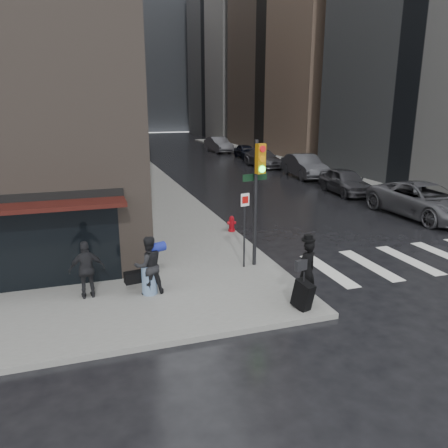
{
  "coord_description": "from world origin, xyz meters",
  "views": [
    {
      "loc": [
        -3.85,
        -10.63,
        5.29
      ],
      "look_at": [
        0.57,
        3.0,
        1.3
      ],
      "focal_mm": 35.0,
      "sensor_mm": 36.0,
      "label": 1
    }
  ],
  "objects_px": {
    "parked_car_3": "(263,158)",
    "parked_car_4": "(246,151)",
    "man_greycoat": "(87,270)",
    "man_jeans": "(148,265)",
    "parked_car_1": "(345,181)",
    "parked_car_0": "(424,200)",
    "fire_hydrant": "(232,224)",
    "man_overcoat": "(306,274)",
    "parked_car_2": "(304,166)",
    "traffic_light": "(256,187)",
    "parked_car_5": "(219,145)"
  },
  "relations": [
    {
      "from": "parked_car_2",
      "to": "man_jeans",
      "type": "bearing_deg",
      "value": -124.63
    },
    {
      "from": "man_greycoat",
      "to": "parked_car_4",
      "type": "relative_size",
      "value": 0.41
    },
    {
      "from": "parked_car_4",
      "to": "fire_hydrant",
      "type": "bearing_deg",
      "value": -109.19
    },
    {
      "from": "parked_car_1",
      "to": "fire_hydrant",
      "type": "bearing_deg",
      "value": -142.24
    },
    {
      "from": "man_overcoat",
      "to": "parked_car_0",
      "type": "relative_size",
      "value": 0.31
    },
    {
      "from": "traffic_light",
      "to": "fire_hydrant",
      "type": "xyz_separation_m",
      "value": [
        0.56,
        3.97,
        -2.32
      ]
    },
    {
      "from": "man_greycoat",
      "to": "parked_car_3",
      "type": "xyz_separation_m",
      "value": [
        14.83,
        22.95,
        -0.24
      ]
    },
    {
      "from": "traffic_light",
      "to": "parked_car_0",
      "type": "distance_m",
      "value": 11.1
    },
    {
      "from": "parked_car_0",
      "to": "parked_car_1",
      "type": "distance_m",
      "value": 6.08
    },
    {
      "from": "parked_car_3",
      "to": "parked_car_4",
      "type": "distance_m",
      "value": 6.11
    },
    {
      "from": "man_jeans",
      "to": "parked_car_3",
      "type": "xyz_separation_m",
      "value": [
        13.22,
        23.22,
        -0.28
      ]
    },
    {
      "from": "man_jeans",
      "to": "parked_car_4",
      "type": "distance_m",
      "value": 32.44
    },
    {
      "from": "fire_hydrant",
      "to": "parked_car_2",
      "type": "distance_m",
      "value": 15.52
    },
    {
      "from": "man_greycoat",
      "to": "parked_car_2",
      "type": "height_order",
      "value": "man_greycoat"
    },
    {
      "from": "fire_hydrant",
      "to": "parked_car_1",
      "type": "xyz_separation_m",
      "value": [
        9.26,
        5.99,
        0.31
      ]
    },
    {
      "from": "man_jeans",
      "to": "parked_car_4",
      "type": "bearing_deg",
      "value": -125.2
    },
    {
      "from": "parked_car_3",
      "to": "parked_car_5",
      "type": "xyz_separation_m",
      "value": [
        -0.2,
        12.14,
        0.11
      ]
    },
    {
      "from": "parked_car_0",
      "to": "parked_car_5",
      "type": "xyz_separation_m",
      "value": [
        -0.8,
        30.36,
        0.0
      ]
    },
    {
      "from": "parked_car_1",
      "to": "parked_car_2",
      "type": "height_order",
      "value": "parked_car_2"
    },
    {
      "from": "traffic_light",
      "to": "parked_car_4",
      "type": "bearing_deg",
      "value": 56.83
    },
    {
      "from": "man_greycoat",
      "to": "parked_car_1",
      "type": "distance_m",
      "value": 18.52
    },
    {
      "from": "parked_car_2",
      "to": "man_overcoat",
      "type": "bearing_deg",
      "value": -113.5
    },
    {
      "from": "man_overcoat",
      "to": "man_greycoat",
      "type": "bearing_deg",
      "value": -37.69
    },
    {
      "from": "man_overcoat",
      "to": "parked_car_1",
      "type": "relative_size",
      "value": 0.42
    },
    {
      "from": "man_jeans",
      "to": "man_greycoat",
      "type": "height_order",
      "value": "man_jeans"
    },
    {
      "from": "traffic_light",
      "to": "parked_car_1",
      "type": "xyz_separation_m",
      "value": [
        9.82,
        9.96,
        -2.02
      ]
    },
    {
      "from": "parked_car_1",
      "to": "parked_car_4",
      "type": "height_order",
      "value": "parked_car_1"
    },
    {
      "from": "man_overcoat",
      "to": "parked_car_4",
      "type": "bearing_deg",
      "value": -125.27
    },
    {
      "from": "parked_car_1",
      "to": "parked_car_0",
      "type": "bearing_deg",
      "value": -81.42
    },
    {
      "from": "parked_car_0",
      "to": "parked_car_5",
      "type": "bearing_deg",
      "value": 89.7
    },
    {
      "from": "man_overcoat",
      "to": "parked_car_0",
      "type": "bearing_deg",
      "value": -163.07
    },
    {
      "from": "parked_car_1",
      "to": "parked_car_4",
      "type": "xyz_separation_m",
      "value": [
        0.51,
        18.22,
        -0.08
      ]
    },
    {
      "from": "parked_car_4",
      "to": "parked_car_2",
      "type": "bearing_deg",
      "value": -87.27
    },
    {
      "from": "parked_car_4",
      "to": "parked_car_5",
      "type": "height_order",
      "value": "parked_car_5"
    },
    {
      "from": "traffic_light",
      "to": "parked_car_0",
      "type": "height_order",
      "value": "traffic_light"
    },
    {
      "from": "fire_hydrant",
      "to": "parked_car_0",
      "type": "distance_m",
      "value": 9.66
    },
    {
      "from": "parked_car_5",
      "to": "man_jeans",
      "type": "bearing_deg",
      "value": -114.6
    },
    {
      "from": "fire_hydrant",
      "to": "parked_car_5",
      "type": "relative_size",
      "value": 0.13
    },
    {
      "from": "parked_car_2",
      "to": "parked_car_4",
      "type": "relative_size",
      "value": 1.29
    },
    {
      "from": "traffic_light",
      "to": "parked_car_1",
      "type": "relative_size",
      "value": 0.92
    },
    {
      "from": "parked_car_4",
      "to": "parked_car_3",
      "type": "bearing_deg",
      "value": -93.93
    },
    {
      "from": "parked_car_2",
      "to": "parked_car_4",
      "type": "xyz_separation_m",
      "value": [
        0.01,
        12.14,
        -0.17
      ]
    },
    {
      "from": "parked_car_0",
      "to": "parked_car_4",
      "type": "height_order",
      "value": "parked_car_0"
    },
    {
      "from": "parked_car_3",
      "to": "parked_car_0",
      "type": "bearing_deg",
      "value": -90.91
    },
    {
      "from": "man_jeans",
      "to": "parked_car_4",
      "type": "height_order",
      "value": "man_jeans"
    },
    {
      "from": "man_greycoat",
      "to": "man_overcoat",
      "type": "bearing_deg",
      "value": 155.53
    },
    {
      "from": "man_greycoat",
      "to": "man_jeans",
      "type": "bearing_deg",
      "value": 166.35
    },
    {
      "from": "man_greycoat",
      "to": "traffic_light",
      "type": "height_order",
      "value": "traffic_light"
    },
    {
      "from": "parked_car_0",
      "to": "parked_car_4",
      "type": "relative_size",
      "value": 1.5
    },
    {
      "from": "man_jeans",
      "to": "parked_car_4",
      "type": "relative_size",
      "value": 0.43
    }
  ]
}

